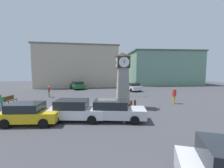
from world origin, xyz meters
TOP-DOWN VIEW (x-y plane):
  - ground_plane at (0.00, 0.00)m, footprint 73.02×73.02m
  - clock_tower at (1.26, -1.82)m, footprint 1.56×1.62m
  - bollard_near_tower at (2.38, -2.46)m, footprint 0.21×0.21m
  - bollard_mid_row at (1.68, -3.73)m, footprint 0.21×0.21m
  - bollard_far_row at (1.19, -5.16)m, footprint 0.23×0.23m
  - bollard_end_row at (0.57, -6.40)m, footprint 0.23×0.23m
  - car_navy_sedan at (-6.08, -5.74)m, footprint 4.07×2.14m
  - car_near_tower at (-2.99, -5.31)m, footprint 4.39×2.33m
  - car_by_building at (-0.09, -5.71)m, footprint 4.65×2.43m
  - car_far_lot at (5.11, 9.86)m, footprint 2.93×4.27m
  - car_end_of_row at (-5.07, 13.40)m, footprint 3.30×4.42m
  - bench at (-10.94, 0.97)m, footprint 0.77×1.66m
  - pedestrian_near_bench at (7.32, -0.80)m, footprint 0.47×0.40m
  - pedestrian_crossing_lot at (-9.98, -2.30)m, footprint 0.46×0.43m
  - pedestrian_by_cars at (-7.92, 4.81)m, footprint 0.38×0.46m
  - street_lamp_near_road at (2.29, 4.76)m, footprint 0.50×0.24m
  - warehouse_blue_far at (-5.52, 18.62)m, footprint 18.51×8.68m
  - storefront_low_left at (16.41, 22.14)m, footprint 17.69×11.39m

SIDE VIEW (x-z plane):
  - ground_plane at x=0.00m, z-range 0.00..0.00m
  - bollard_end_row at x=0.57m, z-range 0.01..0.88m
  - bollard_near_tower at x=2.38m, z-range 0.01..0.88m
  - bench at x=-10.94m, z-range 0.07..0.97m
  - bollard_far_row at x=1.19m, z-range 0.01..1.11m
  - bollard_mid_row at x=1.68m, z-range 0.01..1.12m
  - car_navy_sedan at x=-6.08m, z-range 0.02..1.50m
  - car_far_lot at x=5.11m, z-range 0.02..1.50m
  - car_by_building at x=-0.09m, z-range 0.01..1.54m
  - car_near_tower at x=-2.99m, z-range 0.01..1.56m
  - car_end_of_row at x=-5.07m, z-range 0.02..1.55m
  - pedestrian_by_cars at x=-7.92m, z-range 0.11..1.70m
  - pedestrian_crossing_lot at x=-9.98m, z-range 0.11..1.72m
  - pedestrian_near_bench at x=7.32m, z-range 0.13..1.88m
  - clock_tower at x=1.26m, z-range 0.07..5.52m
  - street_lamp_near_road at x=2.29m, z-range 0.49..6.72m
  - storefront_low_left at x=16.41m, z-range 0.01..8.57m
  - warehouse_blue_far at x=-5.52m, z-range 0.01..9.25m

